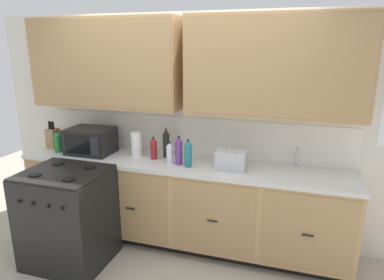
{
  "coord_description": "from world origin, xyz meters",
  "views": [
    {
      "loc": [
        1.11,
        -2.83,
        2.07
      ],
      "look_at": [
        0.14,
        0.27,
        1.17
      ],
      "focal_mm": 32.15,
      "sensor_mm": 36.0,
      "label": 1
    }
  ],
  "objects_px": {
    "toaster": "(231,160)",
    "knife_block": "(53,138)",
    "bottle_green": "(58,142)",
    "bottle_dark": "(166,143)",
    "microwave": "(91,141)",
    "paper_towel_roll": "(137,144)",
    "stove_range": "(68,217)",
    "bottle_red": "(154,148)",
    "bottle_violet": "(179,151)",
    "bottle_teal": "(188,154)",
    "bottle_clear": "(170,153)"
  },
  "relations": [
    {
      "from": "toaster",
      "to": "knife_block",
      "type": "xyz_separation_m",
      "value": [
        -2.12,
        0.12,
        0.02
      ]
    },
    {
      "from": "bottle_green",
      "to": "bottle_dark",
      "type": "bearing_deg",
      "value": 9.08
    },
    {
      "from": "microwave",
      "to": "paper_towel_roll",
      "type": "height_order",
      "value": "microwave"
    },
    {
      "from": "stove_range",
      "to": "microwave",
      "type": "relative_size",
      "value": 1.98
    },
    {
      "from": "bottle_red",
      "to": "stove_range",
      "type": "bearing_deg",
      "value": -134.8
    },
    {
      "from": "stove_range",
      "to": "knife_block",
      "type": "distance_m",
      "value": 1.1
    },
    {
      "from": "bottle_violet",
      "to": "bottle_red",
      "type": "bearing_deg",
      "value": 164.71
    },
    {
      "from": "stove_range",
      "to": "knife_block",
      "type": "height_order",
      "value": "knife_block"
    },
    {
      "from": "microwave",
      "to": "toaster",
      "type": "bearing_deg",
      "value": -2.21
    },
    {
      "from": "paper_towel_roll",
      "to": "bottle_dark",
      "type": "bearing_deg",
      "value": 10.63
    },
    {
      "from": "microwave",
      "to": "bottle_violet",
      "type": "height_order",
      "value": "bottle_violet"
    },
    {
      "from": "bottle_teal",
      "to": "bottle_green",
      "type": "relative_size",
      "value": 1.14
    },
    {
      "from": "microwave",
      "to": "stove_range",
      "type": "bearing_deg",
      "value": -80.44
    },
    {
      "from": "bottle_green",
      "to": "paper_towel_roll",
      "type": "bearing_deg",
      "value": 8.53
    },
    {
      "from": "bottle_teal",
      "to": "knife_block",
      "type": "bearing_deg",
      "value": 174.52
    },
    {
      "from": "bottle_clear",
      "to": "bottle_violet",
      "type": "relative_size",
      "value": 0.77
    },
    {
      "from": "toaster",
      "to": "bottle_green",
      "type": "distance_m",
      "value": 1.94
    },
    {
      "from": "bottle_clear",
      "to": "bottle_red",
      "type": "distance_m",
      "value": 0.23
    },
    {
      "from": "bottle_violet",
      "to": "bottle_green",
      "type": "bearing_deg",
      "value": -179.6
    },
    {
      "from": "knife_block",
      "to": "bottle_red",
      "type": "bearing_deg",
      "value": -1.97
    },
    {
      "from": "paper_towel_roll",
      "to": "bottle_teal",
      "type": "xyz_separation_m",
      "value": [
        0.63,
        -0.16,
        0.0
      ]
    },
    {
      "from": "toaster",
      "to": "bottle_red",
      "type": "xyz_separation_m",
      "value": [
        -0.83,
        0.08,
        0.02
      ]
    },
    {
      "from": "stove_range",
      "to": "bottle_violet",
      "type": "bearing_deg",
      "value": 30.47
    },
    {
      "from": "bottle_dark",
      "to": "knife_block",
      "type": "bearing_deg",
      "value": -177.71
    },
    {
      "from": "bottle_green",
      "to": "knife_block",
      "type": "bearing_deg",
      "value": 141.41
    },
    {
      "from": "bottle_dark",
      "to": "bottle_red",
      "type": "relative_size",
      "value": 1.32
    },
    {
      "from": "stove_range",
      "to": "toaster",
      "type": "bearing_deg",
      "value": 20.89
    },
    {
      "from": "paper_towel_roll",
      "to": "bottle_green",
      "type": "xyz_separation_m",
      "value": [
        -0.89,
        -0.13,
        -0.01
      ]
    },
    {
      "from": "microwave",
      "to": "bottle_violet",
      "type": "xyz_separation_m",
      "value": [
        1.05,
        -0.07,
        0.0
      ]
    },
    {
      "from": "toaster",
      "to": "bottle_dark",
      "type": "distance_m",
      "value": 0.76
    },
    {
      "from": "bottle_dark",
      "to": "bottle_violet",
      "type": "relative_size",
      "value": 1.06
    },
    {
      "from": "bottle_teal",
      "to": "bottle_violet",
      "type": "height_order",
      "value": "bottle_violet"
    },
    {
      "from": "knife_block",
      "to": "bottle_green",
      "type": "distance_m",
      "value": 0.22
    },
    {
      "from": "stove_range",
      "to": "toaster",
      "type": "relative_size",
      "value": 3.39
    },
    {
      "from": "bottle_dark",
      "to": "bottle_green",
      "type": "distance_m",
      "value": 1.23
    },
    {
      "from": "bottle_teal",
      "to": "bottle_green",
      "type": "bearing_deg",
      "value": 179.07
    },
    {
      "from": "stove_range",
      "to": "bottle_red",
      "type": "distance_m",
      "value": 1.06
    },
    {
      "from": "microwave",
      "to": "paper_towel_roll",
      "type": "relative_size",
      "value": 1.85
    },
    {
      "from": "toaster",
      "to": "bottle_dark",
      "type": "height_order",
      "value": "bottle_dark"
    },
    {
      "from": "microwave",
      "to": "bottle_red",
      "type": "distance_m",
      "value": 0.74
    },
    {
      "from": "bottle_green",
      "to": "bottle_red",
      "type": "xyz_separation_m",
      "value": [
        1.11,
        0.09,
        -0.0
      ]
    },
    {
      "from": "microwave",
      "to": "bottle_dark",
      "type": "xyz_separation_m",
      "value": [
        0.84,
        0.12,
        0.01
      ]
    },
    {
      "from": "paper_towel_roll",
      "to": "bottle_teal",
      "type": "relative_size",
      "value": 0.95
    },
    {
      "from": "toaster",
      "to": "bottle_violet",
      "type": "bearing_deg",
      "value": -179.38
    },
    {
      "from": "paper_towel_roll",
      "to": "microwave",
      "type": "bearing_deg",
      "value": -173.7
    },
    {
      "from": "bottle_clear",
      "to": "paper_towel_roll",
      "type": "bearing_deg",
      "value": 163.52
    },
    {
      "from": "microwave",
      "to": "paper_towel_roll",
      "type": "xyz_separation_m",
      "value": [
        0.52,
        0.06,
        -0.01
      ]
    },
    {
      "from": "toaster",
      "to": "knife_block",
      "type": "height_order",
      "value": "knife_block"
    },
    {
      "from": "paper_towel_roll",
      "to": "bottle_violet",
      "type": "relative_size",
      "value": 0.89
    },
    {
      "from": "stove_range",
      "to": "bottle_teal",
      "type": "bearing_deg",
      "value": 26.3
    }
  ]
}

